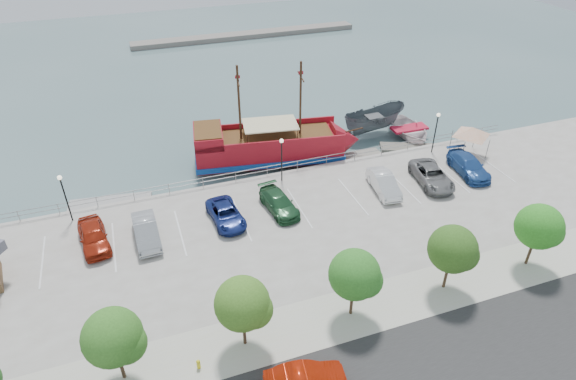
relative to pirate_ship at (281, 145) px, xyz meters
name	(u,v)px	position (x,y,z in m)	size (l,w,h in m)	color
ground	(308,231)	(-1.64, -11.55, -1.79)	(160.00, 160.00, 0.00)	#466063
sidewalk	(364,309)	(-1.64, -21.55, -0.78)	(100.00, 4.00, 0.05)	#B5B299
seawall_railing	(277,169)	(-1.64, -3.75, -0.27)	(50.00, 0.06, 1.00)	gray
far_shore	(247,35)	(8.36, 43.45, -1.39)	(40.00, 3.00, 0.80)	slate
pirate_ship	(281,145)	(0.00, 0.00, 0.00)	(17.21, 7.12, 10.71)	maroon
patrol_boat	(374,122)	(11.60, 2.20, -0.31)	(2.89, 7.68, 2.97)	#4A5257
speedboat	(409,131)	(15.02, 0.28, -1.11)	(4.73, 6.62, 1.37)	silver
dock_west	(111,203)	(-16.74, -2.35, -1.59)	(7.05, 2.01, 0.40)	#969491
dock_mid	(350,159)	(6.60, -2.35, -1.59)	(6.98, 2.00, 0.40)	gray
dock_east	(411,148)	(13.74, -2.35, -1.61)	(6.39, 1.83, 0.37)	#686559
canopy_tent	(473,127)	(17.43, -6.62, 2.19)	(4.76, 4.76, 3.43)	slate
street_sedan	(306,380)	(-7.31, -25.57, -0.05)	(1.57, 4.49, 1.48)	#A91C06
fire_hydrant	(198,364)	(-12.59, -22.35, -0.43)	(0.23, 0.23, 0.67)	yellow
lamp_post_left	(63,190)	(-19.64, -5.05, 2.15)	(0.36, 0.36, 4.28)	black
lamp_post_mid	(282,153)	(-1.64, -5.05, 2.15)	(0.36, 0.36, 4.28)	black
lamp_post_right	(436,126)	(14.36, -5.05, 2.15)	(0.36, 0.36, 4.28)	black
tree_b	(116,339)	(-16.50, -21.62, 2.50)	(3.30, 3.20, 5.00)	#473321
tree_c	(245,305)	(-9.50, -21.62, 2.50)	(3.30, 3.20, 5.00)	#473321
tree_d	(357,276)	(-2.50, -21.62, 2.50)	(3.30, 3.20, 5.00)	#473321
tree_e	(455,250)	(4.50, -21.62, 2.50)	(3.30, 3.20, 5.00)	#473321
tree_f	(541,228)	(11.50, -21.62, 2.50)	(3.30, 3.20, 5.00)	#473321
parked_car_a	(93,236)	(-17.94, -8.89, 0.04)	(1.97, 4.88, 1.66)	#9C220F
parked_car_b	(146,232)	(-14.14, -9.63, 0.02)	(1.72, 4.92, 1.62)	#A2A5AA
parked_car_c	(226,214)	(-7.87, -9.34, -0.11)	(2.26, 4.91, 1.36)	navy
parked_car_d	(279,203)	(-3.35, -9.29, -0.07)	(2.02, 4.98, 1.44)	#21522D
parked_car_f	(384,183)	(6.27, -9.67, 0.00)	(1.68, 4.82, 1.59)	silver
parked_car_g	(432,176)	(10.99, -9.96, -0.02)	(2.56, 5.55, 1.54)	slate
parked_car_h	(469,166)	(15.21, -9.62, 0.00)	(2.23, 5.49, 1.59)	#264F95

